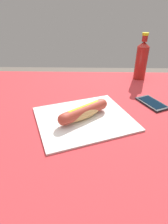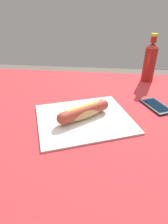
{
  "view_description": "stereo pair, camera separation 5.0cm",
  "coord_description": "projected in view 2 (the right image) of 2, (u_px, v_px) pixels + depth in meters",
  "views": [
    {
      "loc": [
        0.09,
        -0.6,
        1.13
      ],
      "look_at": [
        0.07,
        -0.02,
        0.79
      ],
      "focal_mm": 30.23,
      "sensor_mm": 36.0,
      "label": 1
    },
    {
      "loc": [
        0.14,
        -0.59,
        1.13
      ],
      "look_at": [
        0.07,
        -0.02,
        0.79
      ],
      "focal_mm": 30.23,
      "sensor_mm": 36.0,
      "label": 2
    }
  ],
  "objects": [
    {
      "name": "soda_bottle",
      "position": [
        150.0,
        61.0,
        0.96
      ],
      "size": [
        0.06,
        0.06,
        0.23
      ],
      "color": "maroon",
      "rests_on": "dining_table"
    },
    {
      "name": "paper_wrapper",
      "position": [
        84.0,
        118.0,
        0.68
      ],
      "size": [
        0.41,
        0.38,
        0.01
      ],
      "primitive_type": "cube",
      "rotation": [
        0.0,
        0.0,
        0.38
      ],
      "color": "silver",
      "rests_on": "dining_table"
    },
    {
      "name": "dining_table",
      "position": [
        67.0,
        141.0,
        0.77
      ],
      "size": [
        1.17,
        1.0,
        0.76
      ],
      "color": "brown",
      "rests_on": "ground"
    },
    {
      "name": "hot_dog",
      "position": [
        84.0,
        112.0,
        0.67
      ],
      "size": [
        0.17,
        0.15,
        0.05
      ],
      "color": "tan",
      "rests_on": "paper_wrapper"
    },
    {
      "name": "cell_phone",
      "position": [
        156.0,
        106.0,
        0.76
      ],
      "size": [
        0.12,
        0.15,
        0.01
      ],
      "color": "black",
      "rests_on": "dining_table"
    }
  ]
}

